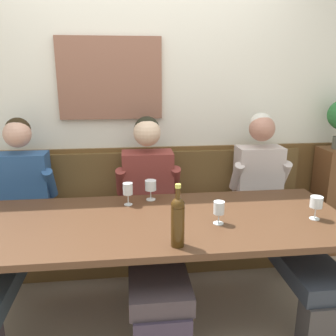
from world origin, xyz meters
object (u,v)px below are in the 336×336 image
(wall_bench, at_px, (146,232))
(wine_bottle_green_tall, at_px, (178,220))
(dining_table, at_px, (152,230))
(wine_glass_left_end, at_px, (151,186))
(person_left_seat, at_px, (275,207))
(wine_glass_center_front, at_px, (219,209))
(person_right_seat, at_px, (151,213))
(wine_glass_center_rear, at_px, (316,203))
(person_center_right_seat, at_px, (10,222))
(wine_glass_mid_right, at_px, (128,189))

(wall_bench, distance_m, wine_bottle_green_tall, 1.24)
(dining_table, relative_size, wine_glass_left_end, 16.96)
(person_left_seat, height_order, wine_glass_center_front, person_left_seat)
(person_right_seat, relative_size, wine_glass_center_rear, 9.21)
(dining_table, xyz_separation_m, wine_bottle_green_tall, (0.11, -0.35, 0.21))
(dining_table, height_order, wine_bottle_green_tall, wine_bottle_green_tall)
(person_right_seat, xyz_separation_m, wine_bottle_green_tall, (0.09, -0.70, 0.25))
(wine_bottle_green_tall, bearing_deg, wine_glass_center_front, 40.73)
(wine_bottle_green_tall, xyz_separation_m, wine_glass_left_end, (-0.10, 0.69, -0.05))
(dining_table, xyz_separation_m, wine_glass_center_rear, (1.01, -0.10, 0.18))
(wine_bottle_green_tall, bearing_deg, person_left_seat, 39.49)
(person_center_right_seat, relative_size, wine_glass_center_rear, 9.17)
(person_center_right_seat, relative_size, wine_bottle_green_tall, 3.94)
(wall_bench, distance_m, wine_glass_center_rear, 1.42)
(dining_table, xyz_separation_m, person_right_seat, (0.02, 0.35, -0.03))
(wall_bench, relative_size, person_center_right_seat, 2.04)
(wine_bottle_green_tall, distance_m, wine_glass_left_end, 0.70)
(wall_bench, height_order, person_center_right_seat, person_center_right_seat)
(person_left_seat, xyz_separation_m, wine_glass_center_front, (-0.55, -0.45, 0.19))
(person_left_seat, xyz_separation_m, wine_glass_mid_right, (-1.09, -0.07, 0.21))
(dining_table, bearing_deg, wine_glass_center_front, -14.32)
(person_center_right_seat, height_order, person_right_seat, person_center_right_seat)
(wine_glass_left_end, relative_size, wine_glass_mid_right, 0.93)
(person_left_seat, bearing_deg, dining_table, -160.18)
(person_right_seat, distance_m, wine_bottle_green_tall, 0.74)
(dining_table, bearing_deg, wall_bench, 90.00)
(wine_glass_mid_right, bearing_deg, wine_glass_left_end, 25.74)
(person_right_seat, bearing_deg, wall_bench, 93.00)
(wall_bench, relative_size, person_left_seat, 2.04)
(dining_table, distance_m, wine_bottle_green_tall, 0.42)
(wall_bench, bearing_deg, dining_table, -90.00)
(wine_bottle_green_tall, distance_m, wine_glass_center_front, 0.38)
(wine_glass_left_end, bearing_deg, person_left_seat, -0.24)
(dining_table, height_order, wine_glass_mid_right, wine_glass_mid_right)
(wine_bottle_green_tall, bearing_deg, dining_table, 108.35)
(dining_table, bearing_deg, wine_glass_center_rear, -5.87)
(wine_glass_center_rear, bearing_deg, dining_table, 174.13)
(wine_glass_left_end, height_order, wine_glass_mid_right, wine_glass_mid_right)
(person_center_right_seat, distance_m, person_right_seat, 0.98)
(wine_glass_mid_right, bearing_deg, wine_glass_center_rear, -17.95)
(dining_table, distance_m, person_right_seat, 0.35)
(person_center_right_seat, xyz_separation_m, wine_glass_mid_right, (0.81, -0.06, 0.22))
(wall_bench, height_order, wine_glass_center_front, wall_bench)
(person_center_right_seat, xyz_separation_m, wine_bottle_green_tall, (1.07, -0.67, 0.26))
(wall_bench, bearing_deg, wine_glass_mid_right, -106.91)
(dining_table, bearing_deg, wine_glass_left_end, 86.76)
(wine_bottle_green_tall, xyz_separation_m, wine_glass_mid_right, (-0.26, 0.62, -0.04))
(wine_glass_center_rear, distance_m, wine_glass_left_end, 1.09)
(dining_table, relative_size, wine_glass_center_front, 17.39)
(person_left_seat, xyz_separation_m, wine_glass_center_rear, (0.06, -0.45, 0.20))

